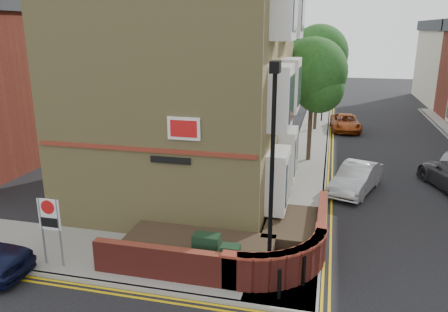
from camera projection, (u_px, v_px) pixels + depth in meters
ground at (204, 300)px, 12.04m from camera, size 120.00×120.00×0.00m
pavement_corner at (114, 256)px, 14.22m from camera, size 13.00×3.00×0.12m
pavement_main at (310, 151)px, 26.47m from camera, size 2.00×32.00×0.12m
kerb_side at (90, 281)px, 12.82m from camera, size 13.00×0.15×0.12m
kerb_main_near at (327, 152)px, 26.24m from camera, size 0.15×32.00×0.12m
yellow_lines_side at (86, 288)px, 12.60m from camera, size 13.00×0.28×0.01m
yellow_lines_main at (331, 153)px, 26.20m from camera, size 0.28×32.00×0.01m
corner_building at (191, 53)px, 18.40m from camera, size 8.95×10.40×13.60m
garden_wall at (226, 256)px, 14.37m from camera, size 6.80×6.00×1.20m
lamppost at (272, 176)px, 11.85m from camera, size 0.25×0.50×6.30m
utility_cabinet_large at (207, 253)px, 13.11m from camera, size 0.80×0.45×1.20m
utility_cabinet_small at (230, 263)px, 12.67m from camera, size 0.55×0.40×1.10m
bollard_near at (279, 284)px, 11.79m from camera, size 0.11×0.11×0.90m
bollard_far at (304, 271)px, 12.40m from camera, size 0.11×0.11×0.90m
zone_sign at (50, 220)px, 13.18m from camera, size 0.72×0.07×2.20m
tree_near at (313, 77)px, 23.35m from camera, size 3.64×3.65×6.70m
tree_mid at (319, 58)px, 30.66m from camera, size 4.03×4.03×7.42m
tree_far at (322, 56)px, 38.20m from camera, size 3.81×3.81×7.00m
traffic_light_assembly at (323, 87)px, 34.00m from camera, size 0.20×0.16×4.20m
silver_car_near at (356, 178)px, 19.86m from camera, size 2.62×4.20×1.31m
red_car_main at (345, 123)px, 31.92m from camera, size 2.31×4.39×1.18m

